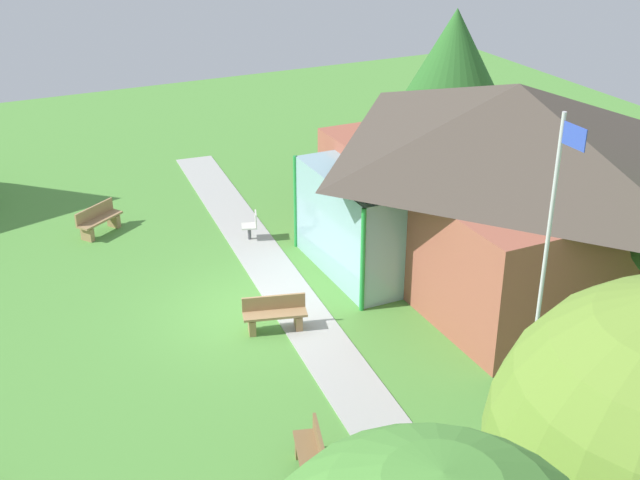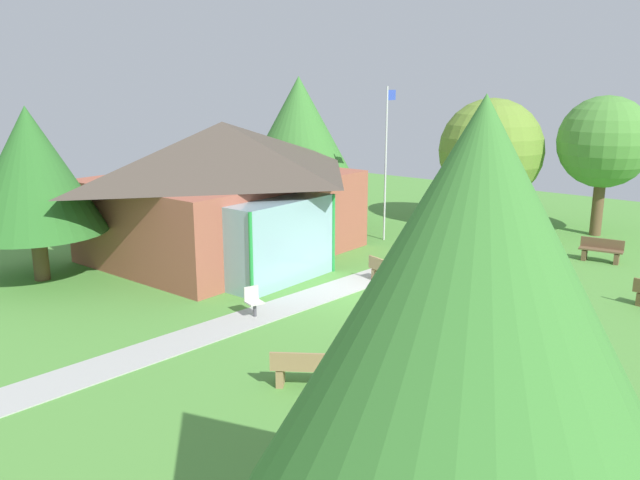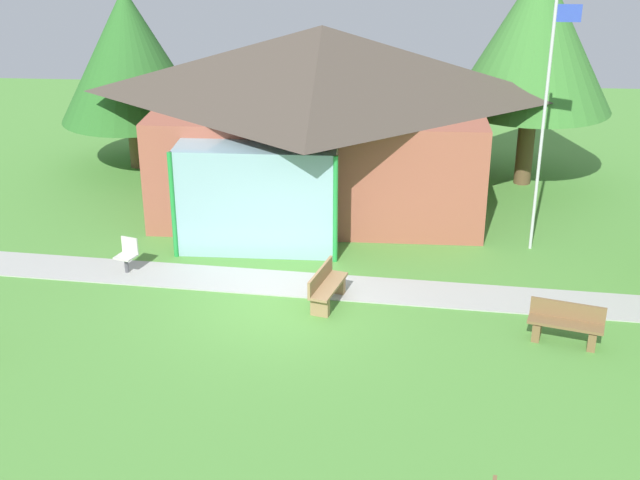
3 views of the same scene
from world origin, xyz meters
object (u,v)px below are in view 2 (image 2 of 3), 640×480
Objects in this scene: patio_chair_west at (254,303)px; tree_lawn_corner at (473,319)px; bench_lawn_far_right at (601,251)px; tree_behind_pavilion_left at (31,171)px; bench_rear_near_path at (387,272)px; bench_mid_left at (305,369)px; pavilion at (226,187)px; bench_mid_right at (491,249)px; tree_far_east at (604,143)px; tree_behind_pavilion_right at (299,125)px; tree_east_hedge at (491,151)px; flagpole at (386,158)px.

tree_lawn_corner is at bearing 74.79° from patio_chair_west.
bench_lawn_far_right is 19.98m from tree_behind_pavilion_left.
tree_behind_pavilion_left is at bearing -128.47° from bench_rear_near_path.
bench_mid_left is 0.23× the size of tree_lawn_corner.
pavilion reaches higher than bench_rear_near_path.
bench_mid_right is at bearing 23.25° from tree_lawn_corner.
patio_chair_west reaches higher than bench_mid_right.
bench_mid_left is 19.02m from tree_far_east.
tree_lawn_corner is (-6.36, -9.56, 3.70)m from patio_chair_west.
patio_chair_west is at bearing 164.78° from tree_far_east.
tree_far_east is 13.11m from tree_behind_pavilion_right.
bench_mid_left is 0.26× the size of tree_east_hedge.
tree_behind_pavilion_left is (-6.82, 9.25, 3.25)m from bench_rear_near_path.
tree_lawn_corner reaches higher than bench_lawn_far_right.
tree_far_east is at bearing 53.44° from bench_mid_left.
tree_far_east is 22.08m from tree_behind_pavilion_left.
tree_lawn_corner is at bearing -144.22° from flagpole.
flagpole is 14.02m from bench_mid_left.
pavilion is at bearing -108.85° from patio_chair_west.
tree_behind_pavilion_left is (-11.80, 10.56, 3.25)m from bench_mid_right.
bench_mid_right is 12.27m from bench_mid_left.
bench_rear_near_path is 0.23× the size of tree_behind_pavilion_right.
flagpole is 5.22m from tree_behind_pavilion_right.
bench_rear_near_path is (0.65, -6.83, -2.20)m from pavilion.
tree_far_east is (12.10, -9.98, 1.36)m from pavilion.
tree_far_east is at bearing -79.27° from bench_lawn_far_right.
tree_east_hedge reaches higher than bench_rear_near_path.
tree_lawn_corner reaches higher than bench_mid_left.
bench_mid_right is at bearing 61.17° from bench_mid_left.
tree_behind_pavilion_left is at bearing 75.89° from tree_lawn_corner.
bench_mid_left is at bearing -167.53° from tree_east_hedge.
tree_lawn_corner is 23.33m from tree_east_hedge.
pavilion is at bearing 26.49° from bench_lawn_far_right.
pavilion is 10.14m from bench_mid_right.
tree_east_hedge is (17.30, 3.83, 3.03)m from bench_mid_left.
tree_behind_pavilion_right is at bearing -3.29° from tree_behind_pavilion_left.
tree_behind_pavilion_left is at bearing 37.32° from bench_lawn_far_right.
patio_chair_west is (-4.87, 1.29, 0.01)m from bench_rear_near_path.
patio_chair_west is at bearing -89.68° from bench_rear_near_path.
flagpole is at bearing 156.01° from tree_east_hedge.
tree_behind_pavilion_right is (16.76, 16.81, 0.40)m from tree_lawn_corner.
bench_rear_near_path is at bearing -145.66° from flagpole.
tree_behind_pavilion_left is at bearing 154.57° from tree_east_hedge.
bench_mid_left is at bearing 54.77° from tree_lawn_corner.
bench_lawn_far_right is (2.17, -8.04, -3.02)m from flagpole.
pavilion is at bearing -164.53° from tree_behind_pavilion_right.
bench_rear_near_path is at bearing -53.60° from tree_behind_pavilion_left.
tree_east_hedge is (5.10, 2.53, 3.03)m from bench_mid_right.
tree_behind_pavilion_right reaches higher than tree_lawn_corner.
bench_mid_right is (-0.07, -4.77, -3.02)m from flagpole.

